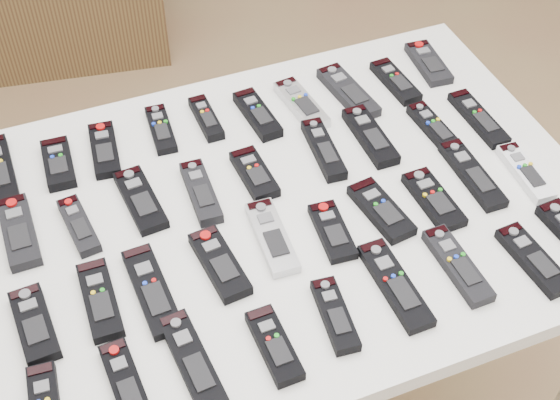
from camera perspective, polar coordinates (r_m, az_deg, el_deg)
name	(u,v)px	position (r m, az deg, el deg)	size (l,w,h in m)	color
ground	(236,385)	(2.21, -3.24, -13.39)	(4.00, 4.00, 0.00)	#996B4E
table	(280,226)	(1.59, 0.00, -1.92)	(1.25, 0.88, 0.78)	white
remote_1	(58,164)	(1.68, -15.90, 2.57)	(0.06, 0.14, 0.02)	black
remote_2	(105,150)	(1.69, -12.71, 3.60)	(0.05, 0.16, 0.02)	black
remote_3	(161,129)	(1.72, -8.70, 5.14)	(0.04, 0.15, 0.02)	black
remote_4	(206,118)	(1.73, -5.42, 5.98)	(0.04, 0.14, 0.02)	black
remote_5	(257,114)	(1.73, -1.66, 6.28)	(0.05, 0.16, 0.02)	black
remote_6	(301,104)	(1.76, 1.57, 7.01)	(0.05, 0.17, 0.02)	#B7B7BC
remote_7	(348,92)	(1.80, 5.01, 7.86)	(0.06, 0.19, 0.02)	black
remote_8	(395,81)	(1.85, 8.44, 8.57)	(0.05, 0.16, 0.02)	black
remote_9	(429,63)	(1.92, 10.81, 9.81)	(0.06, 0.16, 0.02)	black
remote_10	(19,232)	(1.57, -18.55, -2.23)	(0.06, 0.18, 0.02)	black
remote_11	(79,226)	(1.55, -14.50, -1.83)	(0.04, 0.15, 0.02)	black
remote_12	(141,200)	(1.57, -10.16, 0.00)	(0.06, 0.17, 0.02)	black
remote_13	(201,192)	(1.57, -5.80, 0.57)	(0.05, 0.17, 0.02)	black
remote_14	(254,174)	(1.60, -1.88, 1.92)	(0.06, 0.14, 0.02)	black
remote_15	(324,149)	(1.65, 3.21, 3.71)	(0.04, 0.18, 0.02)	black
remote_16	(370,136)	(1.69, 6.62, 4.66)	(0.05, 0.18, 0.02)	black
remote_17	(434,128)	(1.73, 11.21, 5.17)	(0.04, 0.16, 0.02)	black
remote_18	(478,118)	(1.78, 14.31, 5.81)	(0.05, 0.19, 0.02)	black
remote_19	(35,325)	(1.42, -17.52, -8.69)	(0.06, 0.16, 0.02)	black
remote_20	(100,300)	(1.43, -13.03, -7.12)	(0.05, 0.17, 0.02)	black
remote_21	(152,290)	(1.42, -9.35, -6.55)	(0.06, 0.20, 0.02)	black
remote_22	(220,264)	(1.44, -4.43, -4.67)	(0.06, 0.17, 0.02)	black
remote_23	(272,237)	(1.48, -0.59, -2.72)	(0.05, 0.18, 0.02)	#B7B7BC
remote_24	(332,231)	(1.50, 3.85, -2.31)	(0.05, 0.14, 0.02)	black
remote_25	(381,210)	(1.54, 7.41, -0.74)	(0.06, 0.16, 0.02)	black
remote_26	(434,200)	(1.58, 11.18, 0.03)	(0.06, 0.16, 0.02)	black
remote_27	(472,174)	(1.64, 13.88, 1.82)	(0.05, 0.20, 0.02)	black
remote_28	(525,173)	(1.68, 17.51, 1.92)	(0.04, 0.16, 0.02)	silver
remote_30	(127,386)	(1.32, -11.14, -13.22)	(0.05, 0.17, 0.02)	black
remote_31	(193,362)	(1.33, -6.38, -11.70)	(0.05, 0.20, 0.02)	black
remote_32	(274,345)	(1.34, -0.42, -10.59)	(0.05, 0.15, 0.02)	black
remote_33	(335,315)	(1.37, 4.05, -8.40)	(0.04, 0.15, 0.02)	black
remote_34	(395,285)	(1.43, 8.42, -6.16)	(0.05, 0.20, 0.02)	black
remote_35	(458,265)	(1.47, 12.86, -4.68)	(0.05, 0.18, 0.02)	black
remote_36	(533,260)	(1.52, 18.05, -4.18)	(0.05, 0.17, 0.02)	black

